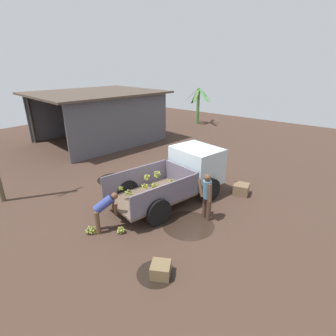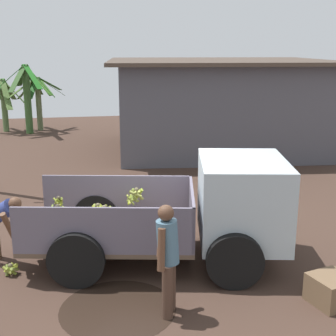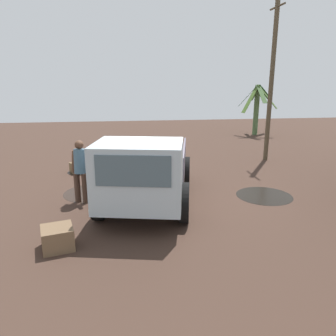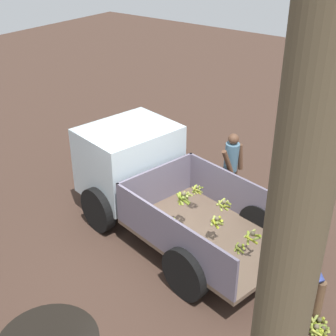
{
  "view_description": "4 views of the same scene",
  "coord_description": "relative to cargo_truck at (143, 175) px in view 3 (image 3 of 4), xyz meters",
  "views": [
    {
      "loc": [
        -7.33,
        -6.02,
        5.05
      ],
      "look_at": [
        -0.06,
        -0.22,
        1.31
      ],
      "focal_mm": 28.0,
      "sensor_mm": 36.0,
      "label": 1
    },
    {
      "loc": [
        -1.5,
        -8.16,
        3.82
      ],
      "look_at": [
        0.11,
        0.4,
        1.53
      ],
      "focal_mm": 50.0,
      "sensor_mm": 36.0,
      "label": 2
    },
    {
      "loc": [
        8.14,
        -0.98,
        3.21
      ],
      "look_at": [
        0.32,
        0.08,
        1.06
      ],
      "focal_mm": 35.0,
      "sensor_mm": 36.0,
      "label": 3
    },
    {
      "loc": [
        -4.61,
        5.79,
        5.68
      ],
      "look_at": [
        0.12,
        -0.54,
        1.4
      ],
      "focal_mm": 50.0,
      "sensor_mm": 36.0,
      "label": 4
    }
  ],
  "objects": [
    {
      "name": "mud_patch_0",
      "position": [
        -0.92,
        3.49,
        -1.01
      ],
      "size": [
        1.57,
        1.57,
        0.01
      ],
      "primitive_type": "cylinder",
      "color": "black",
      "rests_on": "ground"
    },
    {
      "name": "utility_pole",
      "position": [
        -5.0,
        5.31,
        2.16
      ],
      "size": [
        1.16,
        0.18,
        6.21
      ],
      "color": "brown",
      "rests_on": "ground"
    },
    {
      "name": "banana_bunch_on_ground_2",
      "position": [
        -4.11,
        0.92,
        -0.91
      ],
      "size": [
        0.24,
        0.24,
        0.2
      ],
      "color": "brown",
      "rests_on": "ground"
    },
    {
      "name": "banana_bunch_on_ground_3",
      "position": [
        -4.1,
        0.78,
        -0.9
      ],
      "size": [
        0.28,
        0.28,
        0.21
      ],
      "color": "#47402E",
      "rests_on": "ground"
    },
    {
      "name": "person_foreground_visitor",
      "position": [
        -1.12,
        -1.57,
        -0.09
      ],
      "size": [
        0.42,
        0.68,
        1.68
      ],
      "rotation": [
        0.0,
        0.0,
        2.76
      ],
      "color": "#483126",
      "rests_on": "ground"
    },
    {
      "name": "banana_bunch_on_ground_0",
      "position": [
        -3.54,
        0.1,
        -0.9
      ],
      "size": [
        0.28,
        0.28,
        0.21
      ],
      "color": "brown",
      "rests_on": "ground"
    },
    {
      "name": "banana_palm_4",
      "position": [
        -11.05,
        7.32,
        0.56
      ],
      "size": [
        2.19,
        2.42,
        2.9
      ],
      "color": "#4C6B3F",
      "rests_on": "ground"
    },
    {
      "name": "wooden_crate_0",
      "position": [
        -4.12,
        -2.05,
        -0.84
      ],
      "size": [
        0.67,
        0.67,
        0.35
      ],
      "primitive_type": "cube",
      "rotation": [
        0.0,
        0.0,
        5.24
      ],
      "color": "brown",
      "rests_on": "ground"
    },
    {
      "name": "mud_patch_2",
      "position": [
        -4.15,
        -1.93,
        -1.01
      ],
      "size": [
        1.03,
        1.03,
        0.01
      ],
      "primitive_type": "cylinder",
      "color": "black",
      "rests_on": "ground"
    },
    {
      "name": "banana_bunch_on_ground_1",
      "position": [
        -4.21,
        0.87,
        -0.92
      ],
      "size": [
        0.22,
        0.21,
        0.18
      ],
      "color": "#463F2D",
      "rests_on": "ground"
    },
    {
      "name": "ground",
      "position": [
        -0.74,
        0.58,
        -1.02
      ],
      "size": [
        36.0,
        36.0,
        0.0
      ],
      "primitive_type": "plane",
      "color": "#3F2C23"
    },
    {
      "name": "mud_patch_1",
      "position": [
        -1.83,
        -1.33,
        -1.01
      ],
      "size": [
        1.75,
        1.75,
        0.01
      ],
      "primitive_type": "cylinder",
      "color": "black",
      "rests_on": "ground"
    },
    {
      "name": "person_worker_loading",
      "position": [
        -3.73,
        0.61,
        -0.24
      ],
      "size": [
        0.87,
        0.85,
        1.29
      ],
      "rotation": [
        0.0,
        0.0,
        -0.56
      ],
      "color": "brown",
      "rests_on": "ground"
    },
    {
      "name": "cargo_truck",
      "position": [
        0.0,
        0.0,
        0.0
      ],
      "size": [
        4.84,
        2.86,
        1.9
      ],
      "rotation": [
        0.0,
        0.0,
        -0.2
      ],
      "color": "brown",
      "rests_on": "ground"
    },
    {
      "name": "wooden_crate_1",
      "position": [
        1.38,
        -1.75,
        -0.8
      ],
      "size": [
        0.72,
        0.72,
        0.44
      ],
      "primitive_type": "cube",
      "rotation": [
        0.0,
        0.0,
        4.97
      ],
      "color": "brown",
      "rests_on": "ground"
    }
  ]
}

